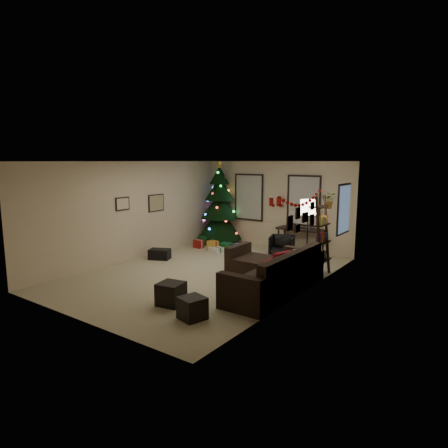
{
  "coord_description": "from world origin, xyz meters",
  "views": [
    {
      "loc": [
        5.69,
        -7.25,
        2.71
      ],
      "look_at": [
        0.1,
        0.6,
        1.15
      ],
      "focal_mm": 31.36,
      "sensor_mm": 36.0,
      "label": 1
    }
  ],
  "objects_px": {
    "desk": "(301,231)",
    "bookshelf": "(322,237)",
    "christmas_tree": "(220,208)",
    "sofa": "(271,275)",
    "desk_chair": "(282,246)"
  },
  "relations": [
    {
      "from": "christmas_tree",
      "to": "desk",
      "type": "height_order",
      "value": "christmas_tree"
    },
    {
      "from": "bookshelf",
      "to": "desk",
      "type": "bearing_deg",
      "value": 127.67
    },
    {
      "from": "sofa",
      "to": "bookshelf",
      "type": "bearing_deg",
      "value": 73.3
    },
    {
      "from": "desk",
      "to": "bookshelf",
      "type": "bearing_deg",
      "value": -52.33
    },
    {
      "from": "sofa",
      "to": "desk_chair",
      "type": "xyz_separation_m",
      "value": [
        -1.1,
        2.64,
        0.02
      ]
    },
    {
      "from": "christmas_tree",
      "to": "desk_chair",
      "type": "xyz_separation_m",
      "value": [
        2.62,
        -0.58,
        -0.84
      ]
    },
    {
      "from": "christmas_tree",
      "to": "desk",
      "type": "distance_m",
      "value": 2.93
    },
    {
      "from": "sofa",
      "to": "bookshelf",
      "type": "distance_m",
      "value": 1.78
    },
    {
      "from": "desk_chair",
      "to": "bookshelf",
      "type": "xyz_separation_m",
      "value": [
        1.58,
        -1.04,
        0.61
      ]
    },
    {
      "from": "desk",
      "to": "desk_chair",
      "type": "distance_m",
      "value": 0.79
    },
    {
      "from": "desk",
      "to": "christmas_tree",
      "type": "bearing_deg",
      "value": -178.61
    },
    {
      "from": "sofa",
      "to": "desk_chair",
      "type": "height_order",
      "value": "sofa"
    },
    {
      "from": "desk_chair",
      "to": "bookshelf",
      "type": "bearing_deg",
      "value": -51.49
    },
    {
      "from": "sofa",
      "to": "desk_chair",
      "type": "bearing_deg",
      "value": 112.66
    },
    {
      "from": "desk",
      "to": "desk_chair",
      "type": "height_order",
      "value": "desk"
    }
  ]
}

